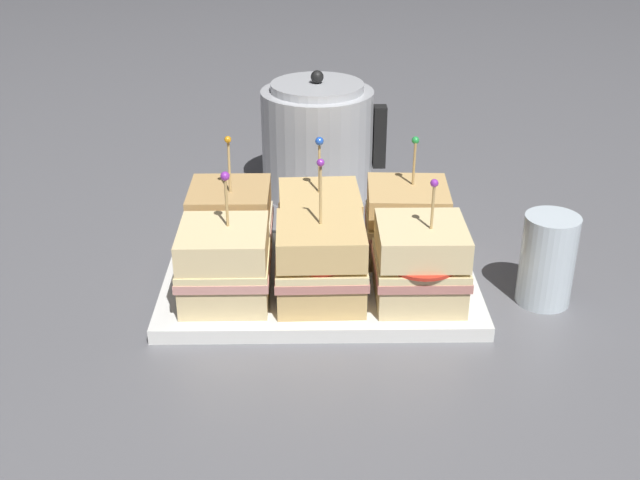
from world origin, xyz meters
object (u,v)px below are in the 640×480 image
at_px(sandwich_front_left, 224,264).
at_px(sandwich_back_left, 231,223).
at_px(serving_platter, 320,282).
at_px(kettle_steel, 317,139).
at_px(sandwich_front_center, 322,263).
at_px(sandwich_front_right, 420,263).
at_px(sandwich_back_right, 407,222).
at_px(sandwich_back_center, 318,224).
at_px(drinking_glass, 547,260).

relative_size(sandwich_front_left, sandwich_back_left, 0.95).
relative_size(serving_platter, kettle_steel, 1.98).
height_order(sandwich_front_center, sandwich_front_right, sandwich_front_center).
height_order(sandwich_front_center, kettle_steel, kettle_steel).
height_order(serving_platter, sandwich_front_right, sandwich_front_right).
height_order(sandwich_back_left, sandwich_back_right, sandwich_back_left).
height_order(sandwich_back_center, drinking_glass, sandwich_back_center).
relative_size(sandwich_front_right, sandwich_back_center, 0.95).
bearing_deg(serving_platter, sandwich_front_left, -154.44).
relative_size(sandwich_front_right, kettle_steel, 0.80).
bearing_deg(kettle_steel, sandwich_front_right, -72.84).
distance_m(sandwich_back_right, kettle_steel, 0.29).
distance_m(sandwich_front_right, sandwich_back_left, 0.26).
bearing_deg(sandwich_front_center, sandwich_front_right, -0.87).
relative_size(sandwich_front_center, sandwich_front_right, 1.11).
bearing_deg(sandwich_back_center, sandwich_back_right, 1.06).
xyz_separation_m(sandwich_front_center, sandwich_back_left, (-0.12, 0.11, 0.00)).
height_order(serving_platter, sandwich_back_left, sandwich_back_left).
distance_m(sandwich_front_center, sandwich_back_left, 0.16).
bearing_deg(sandwich_front_center, drinking_glass, 4.53).
distance_m(kettle_steel, drinking_glass, 0.45).
xyz_separation_m(sandwich_back_center, drinking_glass, (0.28, -0.09, -0.01)).
distance_m(serving_platter, sandwich_front_left, 0.14).
distance_m(sandwich_back_right, drinking_glass, 0.19).
xyz_separation_m(sandwich_front_center, sandwich_back_right, (0.11, 0.11, 0.00)).
bearing_deg(sandwich_front_left, sandwich_front_right, -0.80).
distance_m(sandwich_front_left, drinking_glass, 0.39).
distance_m(sandwich_front_left, kettle_steel, 0.39).
bearing_deg(sandwich_back_center, sandwich_front_right, -43.33).
bearing_deg(sandwich_back_center, drinking_glass, -17.80).
bearing_deg(sandwich_back_left, drinking_glass, -13.19).
bearing_deg(sandwich_back_left, sandwich_front_right, -26.29).
bearing_deg(sandwich_back_left, sandwich_front_center, -43.90).
xyz_separation_m(kettle_steel, drinking_glass, (0.28, -0.36, -0.03)).
bearing_deg(sandwich_front_right, kettle_steel, 107.16).
relative_size(sandwich_back_center, drinking_glass, 1.45).
relative_size(sandwich_front_center, sandwich_back_right, 1.08).
height_order(serving_platter, sandwich_front_left, sandwich_front_left).
xyz_separation_m(sandwich_front_left, kettle_steel, (0.11, 0.38, 0.02)).
bearing_deg(serving_platter, sandwich_front_right, -26.13).
distance_m(sandwich_back_left, drinking_glass, 0.40).
height_order(sandwich_front_right, sandwich_back_center, sandwich_back_center).
xyz_separation_m(sandwich_back_right, drinking_glass, (0.16, -0.09, -0.01)).
bearing_deg(sandwich_back_right, serving_platter, -153.46).
distance_m(sandwich_front_right, sandwich_back_right, 0.11).
height_order(sandwich_front_left, sandwich_back_left, sandwich_back_left).
xyz_separation_m(serving_platter, drinking_glass, (0.28, -0.03, 0.05)).
relative_size(kettle_steel, drinking_glass, 1.73).
bearing_deg(sandwich_back_left, sandwich_front_left, -88.93).
xyz_separation_m(sandwich_front_right, sandwich_back_center, (-0.12, 0.11, -0.00)).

